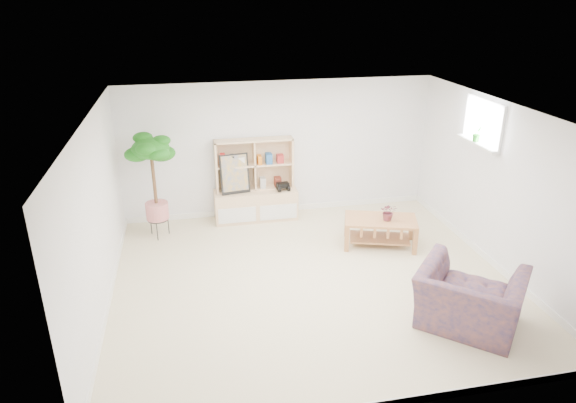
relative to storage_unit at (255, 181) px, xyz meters
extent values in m
cube|color=beige|center=(0.47, -2.24, -0.73)|extent=(5.50, 5.00, 0.01)
cube|color=silver|center=(0.47, -2.24, 1.67)|extent=(5.50, 5.00, 0.01)
cube|color=white|center=(0.47, 0.26, 0.47)|extent=(5.50, 0.01, 2.40)
cube|color=white|center=(0.47, -4.74, 0.47)|extent=(5.50, 0.01, 2.40)
cube|color=white|center=(-2.28, -2.24, 0.47)|extent=(0.01, 5.00, 2.40)
cube|color=white|center=(3.22, -2.24, 0.47)|extent=(0.01, 5.00, 2.40)
cube|color=white|center=(3.14, -1.64, 0.95)|extent=(0.14, 1.00, 0.04)
imported|color=#184715|center=(1.89, -1.47, -0.13)|extent=(0.32, 0.30, 0.28)
imported|color=navy|center=(2.05, -3.67, -0.29)|extent=(1.56, 1.55, 0.87)
imported|color=#156310|center=(3.14, -1.60, 1.10)|extent=(0.16, 0.14, 0.25)
camera|label=1|loc=(-1.11, -8.35, 3.08)|focal=32.00mm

